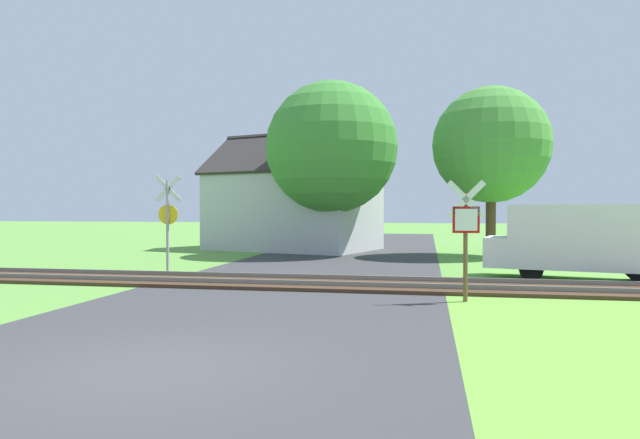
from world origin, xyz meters
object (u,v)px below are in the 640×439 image
house (294,208)px  mail_truck (578,238)px  tree_right (491,145)px  crossing_sign_far (168,216)px  stop_sign_near (466,230)px  tree_center (332,148)px

house → mail_truck: bearing=-27.0°
mail_truck → tree_right: bearing=23.4°
crossing_sign_far → mail_truck: bearing=-1.3°
crossing_sign_far → tree_right: tree_right is taller
stop_sign_near → house: bearing=-68.1°
house → tree_center: size_ratio=1.21×
stop_sign_near → tree_right: tree_right is taller
tree_center → tree_right: bearing=3.9°
tree_right → stop_sign_near: bearing=-98.3°
stop_sign_near → house: size_ratio=0.29×
stop_sign_near → tree_center: size_ratio=0.35×
tree_center → mail_truck: (8.74, -7.93, -3.70)m
stop_sign_near → mail_truck: size_ratio=0.53×
tree_center → tree_right: tree_center is taller
house → stop_sign_near: bearing=-46.7°
stop_sign_near → tree_center: tree_center is taller
house → crossing_sign_far: bearing=-79.2°
house → mail_truck: (11.26, -10.91, -0.92)m
crossing_sign_far → mail_truck: crossing_sign_far is taller
crossing_sign_far → house: (1.31, 11.89, 0.29)m
crossing_sign_far → tree_right: 14.76m
crossing_sign_far → house: house is taller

